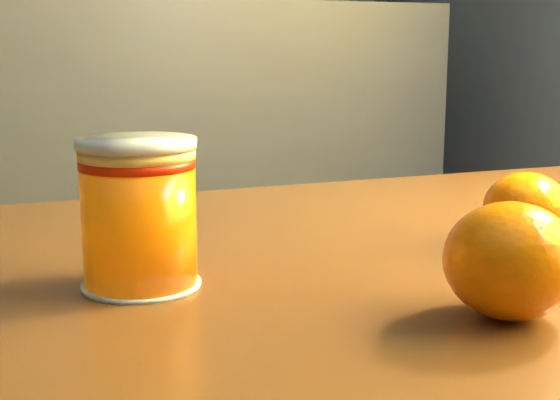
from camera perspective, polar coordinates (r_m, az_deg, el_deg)
name	(u,v)px	position (r m, az deg, el deg)	size (l,w,h in m)	color
table	(446,386)	(0.56, 12.03, -13.19)	(0.92, 0.65, 0.68)	brown
juice_glass	(139,214)	(0.47, -10.27, -1.05)	(0.07, 0.07, 0.09)	#EA6504
orange_front	(511,261)	(0.43, 16.52, -4.28)	(0.07, 0.07, 0.06)	orange
orange_back	(526,209)	(0.59, 17.53, -0.62)	(0.06, 0.06, 0.05)	orange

